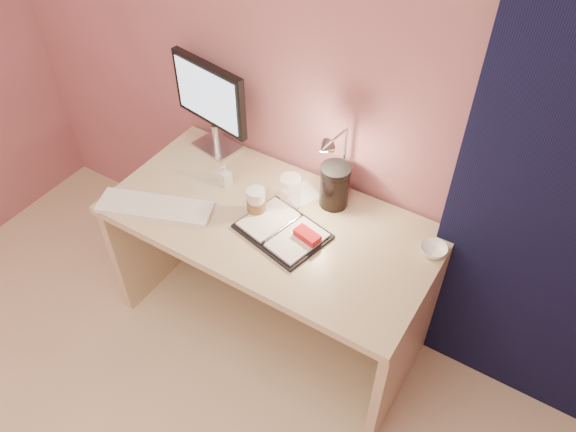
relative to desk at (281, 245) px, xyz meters
The scene contains 13 objects.
room 1.17m from the desk, 14.00° to the left, with size 3.50×3.50×3.50m.
desk is the anchor object (origin of this frame).
monitor 0.72m from the desk, 157.81° to the left, with size 0.42×0.19×0.45m.
keyboard 0.58m from the desk, 148.09° to the right, with size 0.49×0.14×0.02m, color white.
planner 0.28m from the desk, 50.76° to the right, with size 0.39×0.33×0.05m.
paper_b 0.28m from the desk, 23.19° to the right, with size 0.13×0.13×0.00m, color white.
paper_c 0.26m from the desk, 77.85° to the left, with size 0.13×0.13×0.00m, color white.
coffee_cup 0.30m from the desk, 132.65° to the right, with size 0.08×0.08×0.13m.
clear_cup 0.31m from the desk, 59.84° to the left, with size 0.09×0.09×0.15m, color white.
bowl 0.70m from the desk, ahead, with size 0.11×0.11×0.03m, color white.
lotion_bottle 0.40m from the desk, behind, with size 0.05×0.05×0.10m, color silver.
dark_jar 0.39m from the desk, 40.98° to the left, with size 0.12×0.12×0.18m, color black.
desk_lamp 0.51m from the desk, 38.45° to the left, with size 0.10×0.22×0.36m.
Camera 1 is at (0.94, 0.00, 2.38)m, focal length 35.00 mm.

